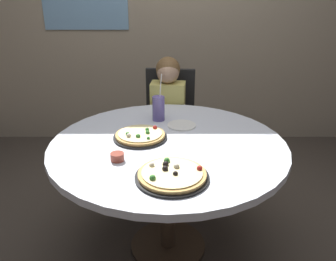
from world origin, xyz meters
The scene contains 9 objects.
ground_plane centered at (0.00, 0.00, 0.00)m, with size 8.00×8.00×0.00m, color #4C4238.
dining_table centered at (0.00, 0.00, 0.66)m, with size 1.34×1.34×0.75m.
chair_wooden centered at (0.01, 0.87, 0.53)m, with size 0.44×0.44×0.95m.
diner_child centered at (-0.01, 0.69, 0.48)m, with size 0.29×0.42×1.08m.
pizza_veggie centered at (-0.16, 0.05, 0.77)m, with size 0.31×0.31×0.05m.
pizza_cheese centered at (0.02, -0.39, 0.77)m, with size 0.34×0.34×0.05m.
soda_cup centered at (-0.06, 0.35, 0.83)m, with size 0.08×0.08×0.31m.
sauce_bowl centered at (-0.26, -0.22, 0.77)m, with size 0.07×0.07×0.04m, color brown.
plate_small centered at (0.09, 0.24, 0.76)m, with size 0.18×0.18×0.01m, color white.
Camera 1 is at (-0.00, -1.76, 1.57)m, focal length 36.55 mm.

